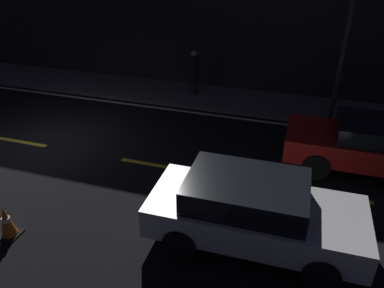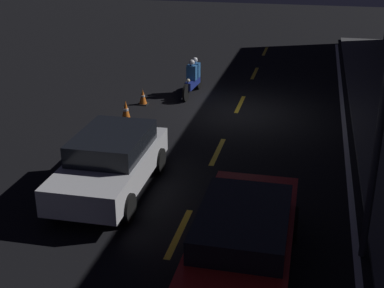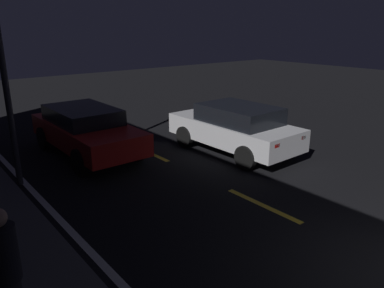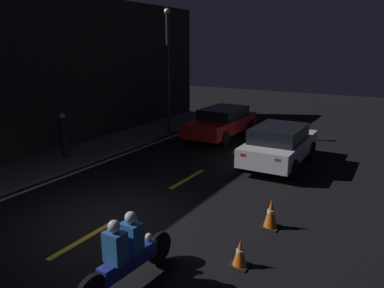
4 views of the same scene
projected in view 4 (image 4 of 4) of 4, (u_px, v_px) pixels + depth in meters
The scene contains 12 objects.
ground_plane at pixel (114, 221), 9.24m from camera, with size 56.00×56.00×0.00m, color black.
lane_dash_c at pixel (84, 239), 8.40m from camera, with size 2.00×0.14×0.01m.
lane_dash_d at pixel (187, 179), 12.15m from camera, with size 2.00×0.14×0.01m.
lane_dash_e at pixel (242, 147), 15.90m from camera, with size 2.00×0.14×0.01m.
lane_solid_kerb at pixel (21, 193), 11.01m from camera, with size 25.20×0.14×0.01m.
sedan_white at pixel (280, 144), 13.38m from camera, with size 4.19×1.94×1.45m.
taxi_red at pixel (222, 122), 17.31m from camera, with size 4.44×1.91×1.40m.
motorcycle at pixel (126, 254), 6.60m from camera, with size 2.36×0.41×1.40m.
traffic_cone_near at pixel (240, 254), 7.31m from camera, with size 0.37×0.37×0.56m.
traffic_cone_mid at pixel (271, 214), 8.84m from camera, with size 0.42×0.42×0.72m.
pedestrian at pixel (64, 135), 14.00m from camera, with size 0.34×0.34×1.67m.
street_lamp at pixel (168, 67), 16.88m from camera, with size 0.28×0.28×5.76m.
Camera 4 is at (-6.30, -5.93, 4.22)m, focal length 35.00 mm.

